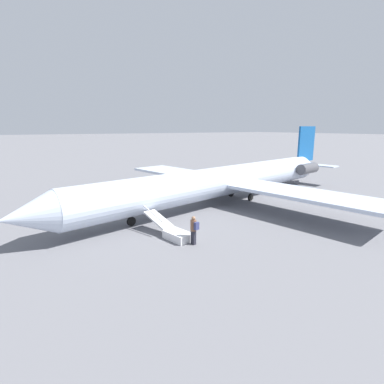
# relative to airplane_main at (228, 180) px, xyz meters

# --- Properties ---
(ground_plane) EXTENTS (600.00, 600.00, 0.00)m
(ground_plane) POSITION_rel_airplane_main_xyz_m (1.00, 0.18, -2.07)
(ground_plane) COLOR slate
(airplane_main) EXTENTS (35.10, 27.22, 6.93)m
(airplane_main) POSITION_rel_airplane_main_xyz_m (0.00, 0.00, 0.00)
(airplane_main) COLOR silver
(airplane_main) RESTS_ON ground
(boarding_stairs) EXTENTS (1.74, 4.13, 1.72)m
(boarding_stairs) POSITION_rel_airplane_main_xyz_m (8.82, 5.55, -1.69)
(boarding_stairs) COLOR silver
(boarding_stairs) RESTS_ON ground
(passenger) EXTENTS (0.38, 0.56, 1.74)m
(passenger) POSITION_rel_airplane_main_xyz_m (8.34, 7.12, -1.06)
(passenger) COLOR #23232D
(passenger) RESTS_ON ground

